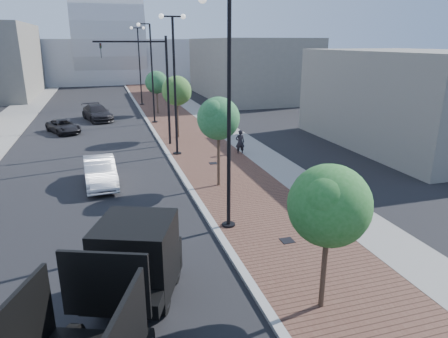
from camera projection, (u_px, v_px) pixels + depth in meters
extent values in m
cube|color=#4C2D23|center=(174.00, 111.00, 45.37)|extent=(7.00, 140.00, 0.12)
cube|color=slate|center=(197.00, 110.00, 46.11)|extent=(2.40, 140.00, 0.13)
cube|color=gray|center=(142.00, 113.00, 44.40)|extent=(0.30, 140.00, 0.14)
cube|color=slate|center=(13.00, 119.00, 40.83)|extent=(4.00, 140.00, 0.12)
cube|color=black|center=(137.00, 256.00, 12.05)|extent=(2.84, 2.89, 2.25)
cube|color=black|center=(151.00, 253.00, 13.70)|extent=(2.09, 1.16, 1.13)
cube|color=black|center=(122.00, 303.00, 10.80)|extent=(2.27, 1.44, 0.43)
cube|color=black|center=(105.00, 285.00, 9.52)|extent=(2.05, 0.89, 1.73)
cylinder|color=black|center=(103.00, 295.00, 11.85)|extent=(0.59, 0.98, 0.95)
cylinder|color=silver|center=(103.00, 295.00, 11.85)|extent=(0.46, 0.59, 0.52)
cylinder|color=black|center=(164.00, 298.00, 11.71)|extent=(0.59, 0.98, 0.95)
cylinder|color=silver|center=(164.00, 298.00, 11.71)|extent=(0.46, 0.59, 0.52)
cylinder|color=black|center=(121.00, 266.00, 13.37)|extent=(0.59, 0.98, 0.95)
cylinder|color=silver|center=(121.00, 266.00, 13.37)|extent=(0.46, 0.59, 0.52)
cylinder|color=black|center=(174.00, 269.00, 13.23)|extent=(0.59, 0.98, 0.95)
cylinder|color=silver|center=(174.00, 269.00, 13.23)|extent=(0.46, 0.59, 0.52)
imported|color=silver|center=(100.00, 172.00, 22.17)|extent=(1.88, 4.72, 1.53)
imported|color=black|center=(63.00, 126.00, 34.90)|extent=(3.44, 4.52, 1.14)
imported|color=black|center=(97.00, 113.00, 40.44)|extent=(3.42, 5.59, 1.51)
imported|color=black|center=(240.00, 142.00, 28.03)|extent=(0.69, 0.49, 1.79)
cylinder|color=black|center=(229.00, 226.00, 17.18)|extent=(0.56, 0.56, 0.20)
cylinder|color=black|center=(229.00, 121.00, 15.81)|extent=(0.16, 0.16, 9.00)
cylinder|color=black|center=(177.00, 154.00, 28.13)|extent=(0.56, 0.56, 0.20)
cylinder|color=black|center=(175.00, 88.00, 26.76)|extent=(0.16, 0.16, 9.00)
cylinder|color=black|center=(172.00, 16.00, 25.40)|extent=(1.40, 0.10, 0.10)
sphere|color=silver|center=(161.00, 16.00, 25.21)|extent=(0.32, 0.32, 0.32)
sphere|color=silver|center=(183.00, 17.00, 25.59)|extent=(0.32, 0.32, 0.32)
cylinder|color=black|center=(155.00, 122.00, 39.08)|extent=(0.56, 0.56, 0.20)
cylinder|color=black|center=(152.00, 75.00, 37.71)|extent=(0.16, 0.16, 9.00)
cylinder|color=black|center=(144.00, 24.00, 36.21)|extent=(1.00, 0.10, 0.10)
sphere|color=silver|center=(138.00, 25.00, 36.09)|extent=(0.32, 0.32, 0.32)
cylinder|color=black|center=(142.00, 105.00, 50.03)|extent=(0.56, 0.56, 0.20)
cylinder|color=black|center=(140.00, 67.00, 48.66)|extent=(0.16, 0.16, 9.00)
cylinder|color=black|center=(137.00, 28.00, 47.30)|extent=(1.40, 0.10, 0.10)
sphere|color=silver|center=(131.00, 28.00, 47.10)|extent=(0.32, 0.32, 0.32)
sphere|color=silver|center=(143.00, 28.00, 47.49)|extent=(0.32, 0.32, 0.32)
cylinder|color=black|center=(168.00, 93.00, 29.69)|extent=(0.18, 0.18, 8.00)
cylinder|color=black|center=(130.00, 42.00, 27.91)|extent=(5.00, 0.12, 0.12)
imported|color=black|center=(101.00, 51.00, 27.54)|extent=(0.16, 0.20, 1.00)
cylinder|color=#382619|center=(324.00, 263.00, 11.54)|extent=(0.16, 0.16, 3.11)
sphere|color=#205D20|center=(329.00, 205.00, 11.01)|extent=(2.31, 2.31, 2.31)
sphere|color=#205D20|center=(336.00, 207.00, 11.46)|extent=(1.61, 1.61, 1.61)
sphere|color=#205D20|center=(326.00, 200.00, 10.55)|extent=(1.38, 1.38, 1.38)
cylinder|color=#382619|center=(219.00, 156.00, 21.51)|extent=(0.16, 0.16, 3.54)
sphere|color=#205F2D|center=(218.00, 118.00, 20.90)|extent=(2.24, 2.24, 2.24)
sphere|color=#205F2D|center=(224.00, 122.00, 21.36)|extent=(1.57, 1.57, 1.57)
sphere|color=#205F2D|center=(214.00, 113.00, 20.44)|extent=(1.34, 1.34, 1.34)
cylinder|color=#382619|center=(178.00, 117.00, 32.45)|extent=(0.16, 0.16, 3.63)
sphere|color=#326522|center=(177.00, 91.00, 31.82)|extent=(2.35, 2.35, 2.35)
sphere|color=#326522|center=(181.00, 93.00, 32.28)|extent=(1.65, 1.65, 1.65)
sphere|color=#326522|center=(173.00, 87.00, 31.36)|extent=(1.41, 1.41, 1.41)
cylinder|color=#382619|center=(157.00, 100.00, 43.46)|extent=(0.16, 0.16, 3.22)
sphere|color=#1B5028|center=(156.00, 82.00, 42.90)|extent=(2.40, 2.40, 2.40)
sphere|color=#1B5028|center=(160.00, 84.00, 43.36)|extent=(1.68, 1.68, 1.68)
sphere|color=#1B5028|center=(154.00, 79.00, 42.45)|extent=(1.44, 1.44, 1.44)
cube|color=#9DA0A7|center=(109.00, 59.00, 83.71)|extent=(50.00, 28.00, 8.00)
cube|color=slate|center=(248.00, 68.00, 56.73)|extent=(12.00, 22.00, 8.00)
cube|color=slate|center=(411.00, 99.00, 30.06)|extent=(10.00, 16.00, 7.00)
cube|color=black|center=(287.00, 240.00, 15.85)|extent=(0.50, 0.50, 0.02)
cube|color=black|center=(213.00, 163.00, 25.88)|extent=(0.50, 0.50, 0.02)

